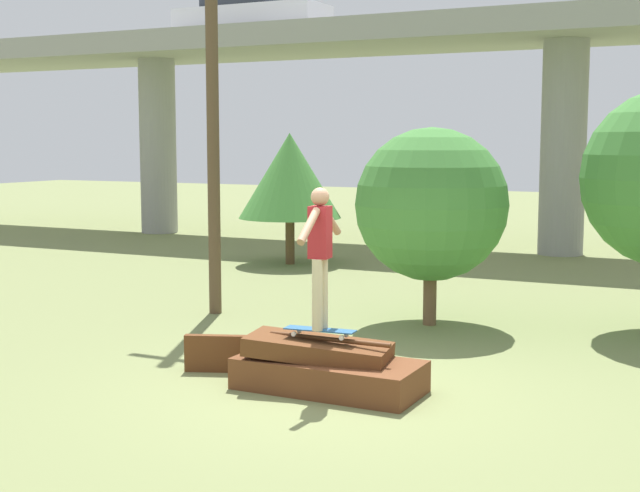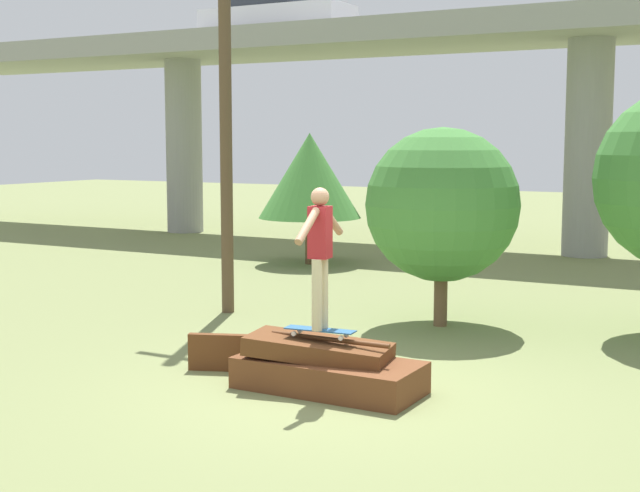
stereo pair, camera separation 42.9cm
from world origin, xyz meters
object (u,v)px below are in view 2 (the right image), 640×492
object	(u,v)px
car_on_overpass_mid	(275,16)
utility_pole	(225,83)
skater	(320,248)
tree_behind_right	(310,176)
tree_behind_left	(442,205)
skateboard	(320,330)

from	to	relation	value
car_on_overpass_mid	utility_pole	size ratio (longest dim) A/B	0.62
skater	tree_behind_right	bearing A→B (deg)	119.66
skater	utility_pole	distance (m)	5.29
tree_behind_left	tree_behind_right	distance (m)	7.14
utility_pole	tree_behind_right	xyz separation A→B (m)	(-1.60, 5.67, -1.71)
skateboard	skater	size ratio (longest dim) A/B	0.52
skater	tree_behind_right	world-z (taller)	tree_behind_right
tree_behind_right	skater	bearing A→B (deg)	-60.34
car_on_overpass_mid	utility_pole	bearing A→B (deg)	-62.68
skater	car_on_overpass_mid	world-z (taller)	car_on_overpass_mid
skater	car_on_overpass_mid	size ratio (longest dim) A/B	0.36
skateboard	utility_pole	distance (m)	5.72
skateboard	tree_behind_right	distance (m)	10.44
car_on_overpass_mid	utility_pole	xyz separation A→B (m)	(5.47, -10.58, -2.66)
skateboard	skater	world-z (taller)	skater
skateboard	tree_behind_right	world-z (taller)	tree_behind_right
utility_pole	car_on_overpass_mid	bearing A→B (deg)	117.32
skateboard	tree_behind_right	bearing A→B (deg)	119.66
tree_behind_left	utility_pole	bearing A→B (deg)	-169.51
utility_pole	tree_behind_left	bearing A→B (deg)	10.49
skateboard	car_on_overpass_mid	world-z (taller)	car_on_overpass_mid
skateboard	tree_behind_left	xyz separation A→B (m)	(-0.06, 3.98, 1.16)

